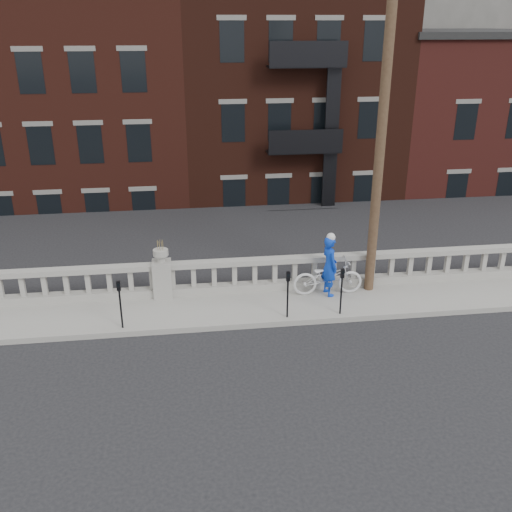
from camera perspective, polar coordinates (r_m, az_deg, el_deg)
The scene contains 11 objects.
ground at distance 13.87m, azimuth -9.46°, elevation -11.67°, with size 120.00×120.00×0.00m, color black.
sidewalk at distance 16.41m, azimuth -9.27°, elevation -5.61°, with size 32.00×2.20×0.15m, color gray.
balustrade at distance 17.01m, azimuth -9.33°, elevation -2.43°, with size 28.00×0.34×1.03m.
planter_pedestal at distance 16.93m, azimuth -9.37°, elevation -1.85°, with size 0.55×0.55×1.76m.
lower_level at distance 34.93m, azimuth -8.01°, elevation 13.83°, with size 80.00×44.00×20.80m.
utility_pole at distance 16.27m, azimuth 12.53°, elevation 13.18°, with size 1.60×0.28×10.00m.
parking_meter_c at distance 15.32m, azimuth -13.46°, elevation -4.22°, with size 0.10×0.09×1.36m.
parking_meter_d at distance 15.45m, azimuth 3.20°, elevation -3.35°, with size 0.10×0.09×1.36m.
parking_meter_e at distance 15.78m, azimuth 8.56°, elevation -3.00°, with size 0.10×0.09×1.36m.
bicycle at distance 17.03m, azimuth 7.19°, elevation -2.09°, with size 0.72×2.07×1.09m, color silver.
cyclist at distance 16.85m, azimuth 7.35°, elevation -0.98°, with size 0.67×0.44×1.83m, color #0C35BC.
Camera 1 is at (0.71, -11.51, 7.69)m, focal length 40.00 mm.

